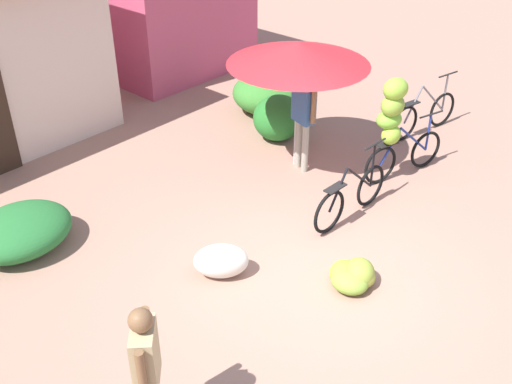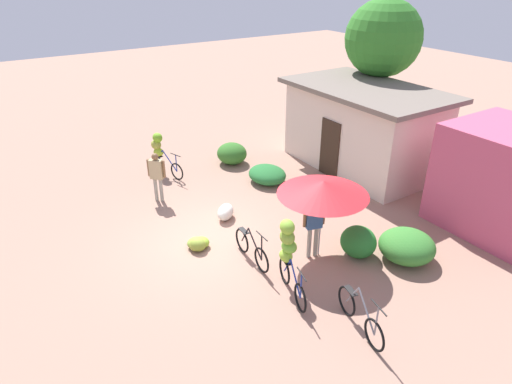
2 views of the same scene
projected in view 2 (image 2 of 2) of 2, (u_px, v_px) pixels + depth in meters
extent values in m
plane|color=#9D7663|center=(212.00, 241.00, 12.13)|extent=(60.00, 60.00, 0.00)
cube|color=beige|center=(362.00, 130.00, 15.93)|extent=(5.20, 2.95, 2.77)
cube|color=#72665B|center=(367.00, 89.00, 15.25)|extent=(5.70, 3.45, 0.16)
cube|color=#332319|center=(330.00, 149.00, 15.39)|extent=(0.90, 0.06, 2.00)
cube|color=#C24C6C|center=(509.00, 181.00, 12.13)|extent=(3.20, 2.80, 2.88)
cylinder|color=brown|center=(375.00, 105.00, 17.61)|extent=(0.33, 0.33, 3.37)
sphere|color=#2F7925|center=(383.00, 38.00, 16.45)|extent=(2.83, 2.83, 2.83)
ellipsoid|color=#326D26|center=(232.00, 153.00, 16.61)|extent=(1.15, 1.09, 0.78)
ellipsoid|color=#256A30|center=(267.00, 174.00, 15.25)|extent=(1.41, 1.21, 0.55)
ellipsoid|color=#26752B|center=(358.00, 242.00, 11.37)|extent=(0.94, 0.89, 0.81)
ellipsoid|color=#388030|center=(407.00, 246.00, 11.23)|extent=(1.39, 1.40, 0.77)
cylinder|color=beige|center=(321.00, 221.00, 11.10)|extent=(0.04, 0.04, 2.03)
cone|color=red|center=(323.00, 188.00, 10.68)|extent=(2.23, 2.23, 0.35)
torus|color=black|center=(177.00, 172.00, 15.38)|extent=(0.60, 0.23, 0.62)
torus|color=black|center=(157.00, 164.00, 15.97)|extent=(0.60, 0.23, 0.62)
cylinder|color=navy|center=(160.00, 157.00, 15.73)|extent=(0.39, 0.15, 0.63)
cylinder|color=navy|center=(170.00, 161.00, 15.43)|extent=(0.68, 0.25, 0.64)
cylinder|color=black|center=(176.00, 155.00, 15.10)|extent=(0.49, 0.18, 0.03)
cylinder|color=navy|center=(176.00, 163.00, 15.24)|extent=(0.04, 0.04, 0.62)
cube|color=black|center=(158.00, 156.00, 15.76)|extent=(0.39, 0.24, 0.02)
ellipsoid|color=#99BD2D|center=(159.00, 152.00, 15.65)|extent=(0.47, 0.45, 0.29)
ellipsoid|color=#959F3A|center=(156.00, 145.00, 15.57)|extent=(0.48, 0.42, 0.34)
ellipsoid|color=#73B226|center=(157.00, 138.00, 15.43)|extent=(0.44, 0.38, 0.33)
torus|color=black|center=(262.00, 260.00, 10.81)|extent=(0.65, 0.08, 0.65)
torus|color=black|center=(242.00, 241.00, 11.56)|extent=(0.65, 0.08, 0.65)
cylinder|color=black|center=(245.00, 235.00, 11.30)|extent=(0.38, 0.05, 0.58)
cylinder|color=black|center=(255.00, 244.00, 10.92)|extent=(0.66, 0.06, 0.59)
cylinder|color=black|center=(262.00, 236.00, 10.49)|extent=(0.50, 0.05, 0.03)
cylinder|color=black|center=(262.00, 248.00, 10.65)|extent=(0.04, 0.04, 0.69)
cube|color=black|center=(244.00, 231.00, 11.32)|extent=(0.37, 0.16, 0.02)
torus|color=black|center=(300.00, 298.00, 9.60)|extent=(0.63, 0.23, 0.64)
torus|color=black|center=(285.00, 271.00, 10.44)|extent=(0.63, 0.23, 0.64)
cylinder|color=navy|center=(287.00, 265.00, 10.17)|extent=(0.37, 0.14, 0.58)
cylinder|color=navy|center=(295.00, 278.00, 9.75)|extent=(0.65, 0.22, 0.58)
cylinder|color=black|center=(302.00, 274.00, 9.31)|extent=(0.49, 0.17, 0.03)
cylinder|color=navy|center=(301.00, 286.00, 9.46)|extent=(0.04, 0.04, 0.63)
cube|color=black|center=(286.00, 261.00, 10.20)|extent=(0.38, 0.23, 0.02)
ellipsoid|color=#91C337|center=(286.00, 256.00, 10.10)|extent=(0.35, 0.29, 0.31)
ellipsoid|color=#74B736|center=(289.00, 246.00, 10.02)|extent=(0.50, 0.44, 0.28)
ellipsoid|color=#80A536|center=(287.00, 237.00, 9.90)|extent=(0.44, 0.37, 0.34)
ellipsoid|color=#87BA37|center=(287.00, 227.00, 9.77)|extent=(0.48, 0.43, 0.33)
torus|color=black|center=(374.00, 335.00, 8.64)|extent=(0.66, 0.19, 0.66)
torus|color=black|center=(347.00, 301.00, 9.50)|extent=(0.66, 0.19, 0.66)
cylinder|color=slate|center=(353.00, 295.00, 9.20)|extent=(0.39, 0.12, 0.64)
cylinder|color=slate|center=(366.00, 311.00, 8.78)|extent=(0.69, 0.18, 0.65)
cylinder|color=black|center=(379.00, 307.00, 8.32)|extent=(0.49, 0.14, 0.03)
cylinder|color=slate|center=(376.00, 321.00, 8.48)|extent=(0.04, 0.04, 0.69)
cube|color=black|center=(351.00, 291.00, 9.25)|extent=(0.38, 0.21, 0.02)
ellipsoid|color=#7FA338|center=(196.00, 243.00, 11.83)|extent=(0.49, 0.54, 0.26)
ellipsoid|color=olive|center=(198.00, 245.00, 11.66)|extent=(0.58, 0.57, 0.35)
ellipsoid|color=#8DBB33|center=(202.00, 242.00, 11.83)|extent=(0.50, 0.46, 0.28)
ellipsoid|color=#939D38|center=(197.00, 245.00, 11.71)|extent=(0.57, 0.58, 0.29)
ellipsoid|color=silver|center=(226.00, 212.00, 13.08)|extent=(0.80, 0.81, 0.44)
cylinder|color=gray|center=(316.00, 241.00, 11.34)|extent=(0.11, 0.11, 0.86)
cylinder|color=gray|center=(309.00, 242.00, 11.30)|extent=(0.11, 0.11, 0.86)
cube|color=#33598C|center=(314.00, 215.00, 10.97)|extent=(0.30, 0.44, 0.68)
cylinder|color=brown|center=(324.00, 213.00, 11.01)|extent=(0.08, 0.08, 0.61)
cylinder|color=brown|center=(305.00, 216.00, 10.89)|extent=(0.08, 0.08, 0.61)
sphere|color=brown|center=(315.00, 199.00, 10.75)|extent=(0.23, 0.23, 0.23)
cylinder|color=gray|center=(156.00, 189.00, 14.01)|extent=(0.11, 0.11, 0.78)
cylinder|color=gray|center=(161.00, 190.00, 13.98)|extent=(0.11, 0.11, 0.78)
cube|color=tan|center=(156.00, 169.00, 13.67)|extent=(0.42, 0.42, 0.62)
cylinder|color=brown|center=(149.00, 168.00, 13.71)|extent=(0.08, 0.08, 0.55)
cylinder|color=brown|center=(164.00, 169.00, 13.61)|extent=(0.08, 0.08, 0.55)
sphere|color=brown|center=(155.00, 157.00, 13.48)|extent=(0.21, 0.21, 0.21)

